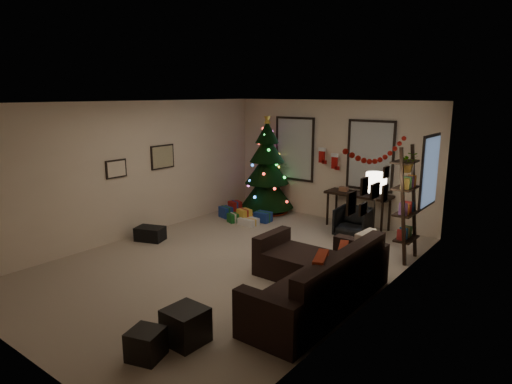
# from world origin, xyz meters

# --- Properties ---
(floor) EXTENTS (7.00, 7.00, 0.00)m
(floor) POSITION_xyz_m (0.00, 0.00, 0.00)
(floor) COLOR tan
(floor) RESTS_ON ground
(ceiling) EXTENTS (7.00, 7.00, 0.00)m
(ceiling) POSITION_xyz_m (0.00, 0.00, 2.70)
(ceiling) COLOR white
(ceiling) RESTS_ON floor
(wall_back) EXTENTS (5.00, 0.00, 5.00)m
(wall_back) POSITION_xyz_m (0.00, 3.50, 1.35)
(wall_back) COLOR beige
(wall_back) RESTS_ON floor
(wall_front) EXTENTS (5.00, 0.00, 5.00)m
(wall_front) POSITION_xyz_m (0.00, -3.50, 1.35)
(wall_front) COLOR beige
(wall_front) RESTS_ON floor
(wall_left) EXTENTS (0.00, 7.00, 7.00)m
(wall_left) POSITION_xyz_m (-2.50, 0.00, 1.35)
(wall_left) COLOR beige
(wall_left) RESTS_ON floor
(wall_right) EXTENTS (0.00, 7.00, 7.00)m
(wall_right) POSITION_xyz_m (2.50, 0.00, 1.35)
(wall_right) COLOR beige
(wall_right) RESTS_ON floor
(window_back_left) EXTENTS (1.05, 0.06, 1.50)m
(window_back_left) POSITION_xyz_m (-0.95, 3.47, 1.55)
(window_back_left) COLOR #728CB2
(window_back_left) RESTS_ON wall_back
(window_back_right) EXTENTS (1.05, 0.06, 1.50)m
(window_back_right) POSITION_xyz_m (0.95, 3.47, 1.55)
(window_back_right) COLOR #728CB2
(window_back_right) RESTS_ON wall_back
(window_right_wall) EXTENTS (0.06, 0.90, 1.30)m
(window_right_wall) POSITION_xyz_m (2.47, 2.55, 1.50)
(window_right_wall) COLOR #728CB2
(window_right_wall) RESTS_ON wall_right
(christmas_tree) EXTENTS (1.29, 1.29, 2.40)m
(christmas_tree) POSITION_xyz_m (-1.51, 3.11, 0.99)
(christmas_tree) COLOR black
(christmas_tree) RESTS_ON floor
(presents) EXTENTS (1.30, 0.89, 0.30)m
(presents) POSITION_xyz_m (-1.49, 2.18, 0.12)
(presents) COLOR navy
(presents) RESTS_ON floor
(sofa) EXTENTS (1.83, 2.67, 0.86)m
(sofa) POSITION_xyz_m (1.85, -0.31, 0.28)
(sofa) COLOR black
(sofa) RESTS_ON floor
(pillow_red_a) EXTENTS (0.29, 0.51, 0.49)m
(pillow_red_a) POSITION_xyz_m (2.21, -0.82, 0.64)
(pillow_red_a) COLOR maroon
(pillow_red_a) RESTS_ON sofa
(pillow_red_b) EXTENTS (0.27, 0.43, 0.42)m
(pillow_red_b) POSITION_xyz_m (2.21, -0.21, 0.64)
(pillow_red_b) COLOR maroon
(pillow_red_b) RESTS_ON sofa
(pillow_cream) EXTENTS (0.16, 0.46, 0.45)m
(pillow_cream) POSITION_xyz_m (2.21, 0.52, 0.63)
(pillow_cream) COLOR beige
(pillow_cream) RESTS_ON sofa
(ottoman_near) EXTENTS (0.45, 0.45, 0.42)m
(ottoman_near) POSITION_xyz_m (1.23, -2.20, 0.21)
(ottoman_near) COLOR black
(ottoman_near) RESTS_ON floor
(ottoman_far) EXTENTS (0.44, 0.44, 0.33)m
(ottoman_far) POSITION_xyz_m (1.12, -2.69, 0.17)
(ottoman_far) COLOR black
(ottoman_far) RESTS_ON floor
(desk) EXTENTS (1.41, 0.50, 0.76)m
(desk) POSITION_xyz_m (0.84, 3.22, 0.67)
(desk) COLOR black
(desk) RESTS_ON floor
(desk_chair) EXTENTS (0.64, 0.61, 0.61)m
(desk_chair) POSITION_xyz_m (1.05, 2.57, 0.31)
(desk_chair) COLOR black
(desk_chair) RESTS_ON floor
(bookshelf) EXTENTS (0.30, 0.58, 1.99)m
(bookshelf) POSITION_xyz_m (2.30, 1.97, 0.96)
(bookshelf) COLOR black
(bookshelf) RESTS_ON floor
(potted_plant) EXTENTS (0.51, 0.49, 0.44)m
(potted_plant) POSITION_xyz_m (2.30, 1.84, 1.79)
(potted_plant) COLOR #4C4C4C
(potted_plant) RESTS_ON bookshelf
(floor_lamp) EXTENTS (0.33, 0.33, 1.58)m
(floor_lamp) POSITION_xyz_m (1.95, 1.41, 1.32)
(floor_lamp) COLOR black
(floor_lamp) RESTS_ON floor
(art_map) EXTENTS (0.04, 0.60, 0.50)m
(art_map) POSITION_xyz_m (-2.48, 0.73, 1.53)
(art_map) COLOR black
(art_map) RESTS_ON wall_left
(art_abstract) EXTENTS (0.04, 0.45, 0.35)m
(art_abstract) POSITION_xyz_m (-2.48, -0.42, 1.43)
(art_abstract) COLOR black
(art_abstract) RESTS_ON wall_left
(gallery) EXTENTS (0.03, 1.25, 0.54)m
(gallery) POSITION_xyz_m (2.48, -0.07, 1.57)
(gallery) COLOR black
(gallery) RESTS_ON wall_right
(garland) EXTENTS (0.08, 1.90, 0.30)m
(garland) POSITION_xyz_m (2.45, 0.19, 2.09)
(garland) COLOR #A5140C
(garland) RESTS_ON wall_right
(stocking_left) EXTENTS (0.20, 0.05, 0.36)m
(stocking_left) POSITION_xyz_m (-0.14, 3.35, 1.48)
(stocking_left) COLOR #990F0C
(stocking_left) RESTS_ON wall_back
(stocking_right) EXTENTS (0.20, 0.05, 0.36)m
(stocking_right) POSITION_xyz_m (0.19, 3.33, 1.38)
(stocking_right) COLOR #990F0C
(stocking_right) RESTS_ON wall_back
(storage_bin) EXTENTS (0.63, 0.52, 0.27)m
(storage_bin) POSITION_xyz_m (-2.03, -0.06, 0.13)
(storage_bin) COLOR black
(storage_bin) RESTS_ON floor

